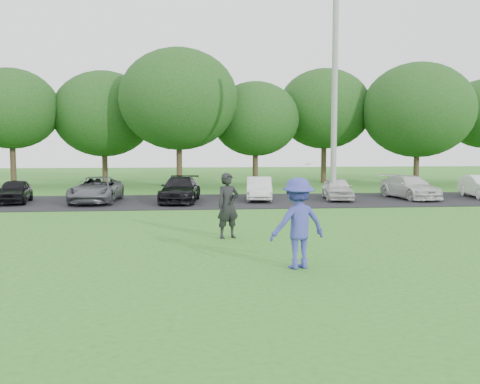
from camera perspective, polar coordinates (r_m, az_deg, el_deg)
The scene contains 7 objects.
ground at distance 12.57m, azimuth 1.62°, elevation -7.35°, with size 100.00×100.00×0.00m, color #2A7220.
parking_lot at distance 25.37m, azimuth -2.17°, elevation -0.97°, with size 32.00×6.50×0.03m, color black.
utility_pole at distance 25.81m, azimuth 10.04°, elevation 9.51°, with size 0.28×0.28×9.43m, color gray.
frisbee_player at distance 11.76m, azimuth 6.20°, elevation -3.32°, with size 1.44×1.07×2.34m.
camera_bystander at distance 15.40m, azimuth -1.28°, elevation -1.47°, with size 0.81×0.69×1.89m.
parked_cars at distance 25.19m, azimuth -3.43°, elevation 0.32°, with size 27.81×4.58×1.18m.
tree_row at distance 35.14m, azimuth -0.72°, elevation 8.73°, with size 42.39×9.85×8.64m.
Camera 1 is at (-1.59, -12.17, 2.72)m, focal length 40.00 mm.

